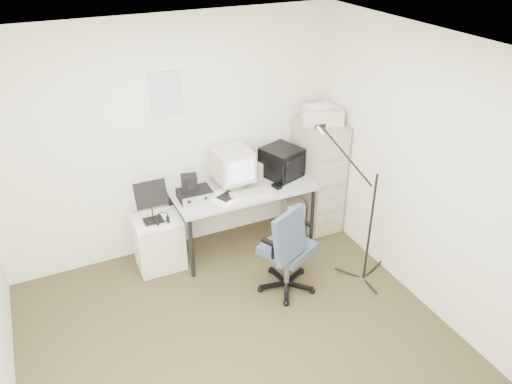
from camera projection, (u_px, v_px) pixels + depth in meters
name	position (u px, v px, depth m)	size (l,w,h in m)	color
floor	(245.00, 351.00, 4.28)	(3.60, 3.60, 0.01)	#383122
ceiling	(241.00, 59.00, 3.05)	(3.60, 3.60, 0.01)	white
wall_back	(172.00, 141.00, 5.08)	(3.60, 0.02, 2.50)	beige
wall_right	(433.00, 180.00, 4.33)	(0.02, 3.60, 2.50)	beige
wall_calendar	(166.00, 94.00, 4.81)	(0.30, 0.02, 0.44)	white
filing_cabinet	(317.00, 175.00, 5.71)	(0.40, 0.60, 1.30)	gray
printer	(322.00, 115.00, 5.34)	(0.43, 0.30, 0.17)	#BEB499
desk	(243.00, 217.00, 5.47)	(1.50, 0.70, 0.73)	#ADAEA7
crt_monitor	(232.00, 168.00, 5.24)	(0.37, 0.39, 0.41)	#BEB499
crt_tv	(281.00, 162.00, 5.45)	(0.36, 0.38, 0.33)	black
desk_speaker	(259.00, 170.00, 5.46)	(0.09, 0.09, 0.16)	beige
keyboard	(250.00, 194.00, 5.15)	(0.47, 0.17, 0.03)	#BEB499
mouse	(277.00, 186.00, 5.28)	(0.07, 0.11, 0.03)	black
radio_receiver	(195.00, 194.00, 5.07)	(0.33, 0.24, 0.10)	black
radio_speaker	(189.00, 183.00, 5.02)	(0.16, 0.15, 0.16)	black
papers	(224.00, 199.00, 5.07)	(0.22, 0.31, 0.02)	white
pc_tower	(293.00, 212.00, 5.85)	(0.20, 0.46, 0.43)	#BEB499
office_chair	(288.00, 247.00, 4.75)	(0.58, 0.58, 1.00)	#364352
side_cart	(159.00, 243.00, 5.17)	(0.47, 0.38, 0.58)	white
music_stand	(151.00, 201.00, 4.88)	(0.31, 0.17, 0.46)	black
headphones	(163.00, 220.00, 4.93)	(0.14, 0.14, 0.03)	black
mic_stand	(372.00, 213.00, 4.75)	(0.02, 0.02, 1.57)	black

